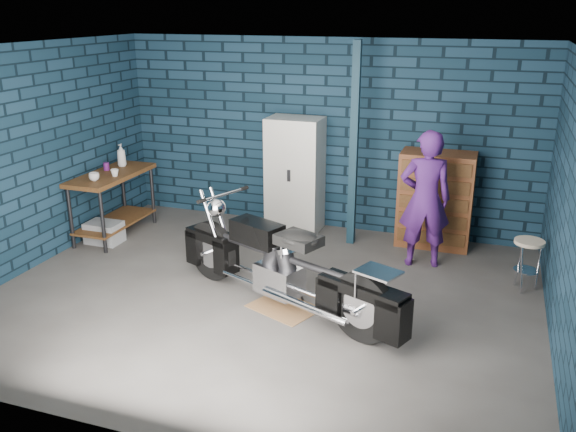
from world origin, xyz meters
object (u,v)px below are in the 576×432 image
Objects in this scene: motorcycle at (284,260)px; tool_chest at (435,200)px; person at (425,199)px; shop_stool at (526,265)px; storage_bin at (104,232)px; locker at (295,175)px; workbench at (114,204)px.

tool_chest reaches higher than motorcycle.
person is (1.24, 1.68, 0.30)m from motorcycle.
storage_bin is at bearing -176.79° from shop_stool.
locker is at bearing 160.97° from shop_stool.
storage_bin is at bearing -162.04° from tool_chest.
workbench is 5.46m from shop_stool.
storage_bin is 0.29× the size of locker.
tool_chest is (4.28, 1.39, 0.50)m from storage_bin.
locker is (2.30, 1.39, 0.67)m from storage_bin.
tool_chest is at bearing -108.23° from person.
storage_bin is at bearing -148.92° from locker.
shop_stool is (3.14, -1.08, -0.51)m from locker.
locker is (-0.68, 2.40, 0.25)m from motorcycle.
workbench is 0.55× the size of motorcycle.
shop_stool is (1.22, -0.36, -0.56)m from person.
shop_stool is (5.44, 0.30, 0.16)m from storage_bin.
person is 0.76m from tool_chest.
motorcycle is 5.44× the size of storage_bin.
person reaches higher than workbench.
shop_stool reaches higher than storage_bin.
shop_stool is at bearing -43.04° from tool_chest.
person is at bearing 8.94° from storage_bin.
motorcycle reaches higher than workbench.
shop_stool is at bearing 150.16° from person.
locker is at bearing 31.08° from storage_bin.
motorcycle reaches higher than shop_stool.
tool_chest is (1.98, 0.00, -0.17)m from locker.
person is (4.24, 0.36, 0.40)m from workbench.
storage_bin is 2.77m from locker.
workbench is 4.27m from person.
locker is at bearing 128.27° from motorcycle.
locker is (-1.92, 0.72, -0.04)m from person.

